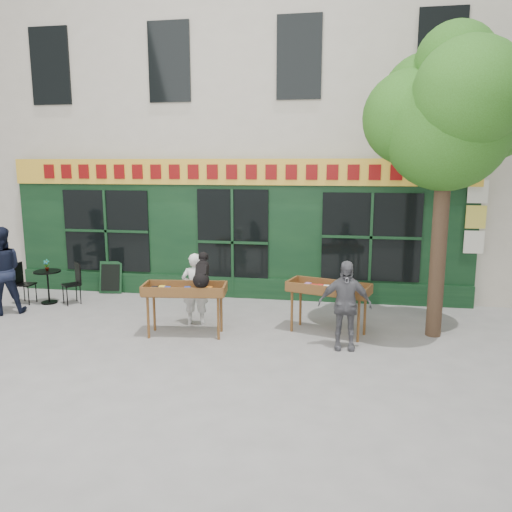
# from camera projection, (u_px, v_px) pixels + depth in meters

# --- Properties ---
(ground) EXTENTS (80.00, 80.00, 0.00)m
(ground) POSITION_uv_depth(u_px,v_px,m) (208.00, 328.00, 9.84)
(ground) COLOR slate
(ground) RESTS_ON ground
(building) EXTENTS (14.00, 7.26, 10.00)m
(building) POSITION_uv_depth(u_px,v_px,m) (258.00, 102.00, 14.72)
(building) COLOR beige
(building) RESTS_ON ground
(street_tree) EXTENTS (3.05, 2.90, 5.60)m
(street_tree) POSITION_uv_depth(u_px,v_px,m) (450.00, 110.00, 8.71)
(street_tree) COLOR #382619
(street_tree) RESTS_ON ground
(book_cart_center) EXTENTS (1.56, 0.79, 0.99)m
(book_cart_center) POSITION_uv_depth(u_px,v_px,m) (185.00, 293.00, 9.28)
(book_cart_center) COLOR brown
(book_cart_center) RESTS_ON ground
(dog) EXTENTS (0.41, 0.64, 0.60)m
(dog) POSITION_uv_depth(u_px,v_px,m) (202.00, 269.00, 9.08)
(dog) COLOR black
(dog) RESTS_ON book_cart_center
(woman) EXTENTS (0.57, 0.41, 1.45)m
(woman) POSITION_uv_depth(u_px,v_px,m) (195.00, 289.00, 9.92)
(woman) COLOR silver
(woman) RESTS_ON ground
(book_cart_right) EXTENTS (1.62, 1.03, 0.99)m
(book_cart_right) POSITION_uv_depth(u_px,v_px,m) (329.00, 291.00, 9.37)
(book_cart_right) COLOR brown
(book_cart_right) RESTS_ON ground
(man_right) EXTENTS (0.94, 0.43, 1.57)m
(man_right) POSITION_uv_depth(u_px,v_px,m) (345.00, 305.00, 8.60)
(man_right) COLOR #55555A
(man_right) RESTS_ON ground
(bistro_table) EXTENTS (0.60, 0.60, 0.76)m
(bistro_table) POSITION_uv_depth(u_px,v_px,m) (48.00, 280.00, 11.47)
(bistro_table) COLOR black
(bistro_table) RESTS_ON ground
(bistro_chair_left) EXTENTS (0.38, 0.37, 0.95)m
(bistro_chair_left) POSITION_uv_depth(u_px,v_px,m) (22.00, 280.00, 11.47)
(bistro_chair_left) COLOR black
(bistro_chair_left) RESTS_ON ground
(bistro_chair_right) EXTENTS (0.51, 0.51, 0.95)m
(bistro_chair_right) POSITION_uv_depth(u_px,v_px,m) (75.00, 280.00, 11.48)
(bistro_chair_right) COLOR black
(bistro_chair_right) RESTS_ON ground
(potted_plant) EXTENTS (0.16, 0.13, 0.27)m
(potted_plant) POSITION_uv_depth(u_px,v_px,m) (47.00, 265.00, 11.41)
(potted_plant) COLOR gray
(potted_plant) RESTS_ON bistro_table
(man_left) EXTENTS (1.16, 1.12, 1.89)m
(man_left) POSITION_uv_depth(u_px,v_px,m) (0.00, 271.00, 10.62)
(man_left) COLOR black
(man_left) RESTS_ON ground
(chalkboard) EXTENTS (0.58, 0.26, 0.79)m
(chalkboard) POSITION_uv_depth(u_px,v_px,m) (111.00, 277.00, 12.41)
(chalkboard) COLOR black
(chalkboard) RESTS_ON ground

